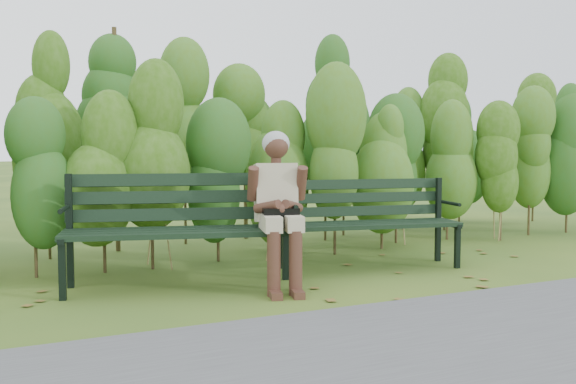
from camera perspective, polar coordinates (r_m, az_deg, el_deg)
name	(u,v)px	position (r m, az deg, el deg)	size (l,w,h in m)	color
ground	(306,282)	(5.80, 1.54, -7.64)	(80.00, 80.00, 0.00)	#31501C
footpath	(488,355)	(4.04, 16.56, -13.05)	(60.00, 2.50, 0.01)	#474749
hedge_band	(227,136)	(7.37, -5.19, 4.72)	(11.04, 1.67, 2.42)	#47381E
leaf_litter	(266,291)	(5.45, -1.86, -8.38)	(5.54, 1.93, 0.01)	brown
bench_left	(181,220)	(5.60, -9.06, -2.38)	(1.97, 1.09, 0.94)	black
bench_right	(367,215)	(6.48, 6.71, -1.98)	(1.75, 0.88, 0.84)	black
seated_woman	(278,199)	(5.47, -0.82, -0.56)	(0.53, 0.77, 1.29)	#B4AD8C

